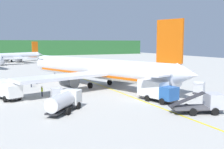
{
  "coord_description": "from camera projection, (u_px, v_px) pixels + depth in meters",
  "views": [
    {
      "loc": [
        4.48,
        -32.0,
        8.53
      ],
      "look_at": [
        23.98,
        8.52,
        2.94
      ],
      "focal_mm": 41.86,
      "sensor_mm": 36.0,
      "label": 1
    }
  ],
  "objects": [
    {
      "name": "service_truck_baggage",
      "position": [
        64.0,
        101.0,
        31.91
      ],
      "size": [
        5.64,
        5.86,
        2.4
      ],
      "color": "white",
      "rests_on": "ground"
    },
    {
      "name": "crew_marshaller",
      "position": [
        31.0,
        82.0,
        49.58
      ],
      "size": [
        0.39,
        0.59,
        1.68
      ],
      "color": "#191E33",
      "rests_on": "ground"
    },
    {
      "name": "service_truck_fuel",
      "position": [
        6.0,
        89.0,
        39.22
      ],
      "size": [
        4.26,
        6.66,
        2.74
      ],
      "color": "white",
      "rests_on": "ground"
    },
    {
      "name": "cargo_container_far",
      "position": [
        57.0,
        94.0,
        38.48
      ],
      "size": [
        1.84,
        1.84,
        1.94
      ],
      "color": "#333338",
      "rests_on": "ground"
    },
    {
      "name": "apron_guide_line",
      "position": [
        112.0,
        89.0,
        47.31
      ],
      "size": [
        0.3,
        60.0,
        0.01
      ],
      "primitive_type": "cube",
      "color": "yellow",
      "rests_on": "ground"
    },
    {
      "name": "crew_loader_right",
      "position": [
        37.0,
        79.0,
        53.22
      ],
      "size": [
        0.63,
        0.24,
        1.75
      ],
      "color": "#191E33",
      "rests_on": "ground"
    },
    {
      "name": "cargo_container_mid",
      "position": [
        199.0,
        88.0,
        43.21
      ],
      "size": [
        2.39,
        2.39,
        2.1
      ],
      "color": "#333338",
      "rests_on": "ground"
    },
    {
      "name": "service_truck_pushback",
      "position": [
        157.0,
        90.0,
        37.71
      ],
      "size": [
        3.53,
        6.44,
        2.95
      ],
      "color": "#2659A5",
      "rests_on": "ground"
    },
    {
      "name": "crew_loader_left",
      "position": [
        42.0,
        90.0,
        41.08
      ],
      "size": [
        0.24,
        0.63,
        1.63
      ],
      "color": "#191E33",
      "rests_on": "ground"
    },
    {
      "name": "airliner_foreground",
      "position": [
        97.0,
        69.0,
        50.44
      ],
      "size": [
        33.66,
        40.1,
        11.9
      ],
      "color": "white",
      "rests_on": "ground"
    },
    {
      "name": "service_truck_catering",
      "position": [
        206.0,
        103.0,
        31.43
      ],
      "size": [
        6.51,
        4.22,
        2.6
      ],
      "color": "silver",
      "rests_on": "ground"
    },
    {
      "name": "airliner_far_taxiway",
      "position": [
        12.0,
        56.0,
        111.3
      ],
      "size": [
        28.3,
        23.95,
        8.81
      ],
      "color": "silver",
      "rests_on": "ground"
    }
  ]
}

